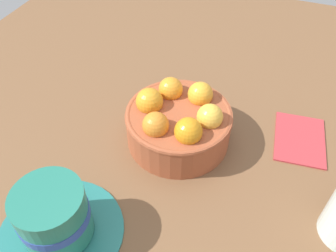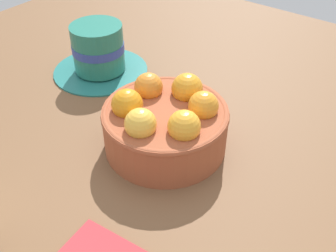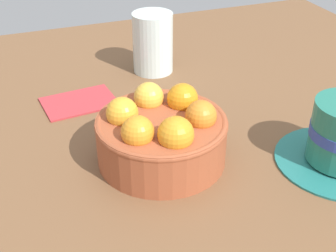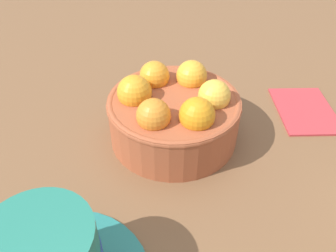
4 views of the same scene
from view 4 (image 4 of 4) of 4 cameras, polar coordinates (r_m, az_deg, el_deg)
ground_plane at (r=47.66cm, az=0.91°, el=-3.20°), size 119.55×110.04×3.42cm
terracotta_bowl at (r=43.95cm, az=0.96°, el=2.30°), size 17.03×17.03×9.09cm
folded_napkin at (r=54.68cm, az=21.99°, el=2.61°), size 12.18×9.24×0.60cm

